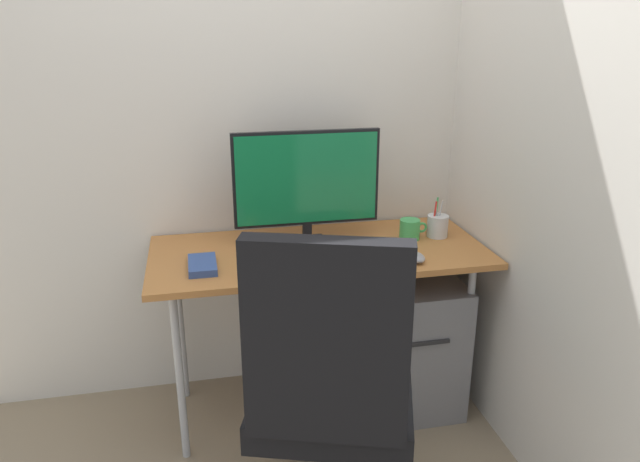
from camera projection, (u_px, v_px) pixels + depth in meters
ground_plane at (319, 405)px, 2.67m from camera, size 8.00×8.00×0.00m
wall_back at (303, 79)px, 2.51m from camera, size 3.08×0.04×2.80m
wall_side_right at (528, 89)px, 2.11m from camera, size 0.04×2.33×2.80m
desk at (319, 262)px, 2.44m from camera, size 1.36×0.61×0.75m
office_chair at (330, 386)px, 1.83m from camera, size 0.63×0.62×1.10m
filing_cabinet at (402, 341)px, 2.62m from camera, size 0.45×0.46×0.60m
monitor at (307, 181)px, 2.42m from camera, size 0.60×0.12×0.47m
keyboard at (332, 264)px, 2.25m from camera, size 0.43×0.16×0.02m
mouse at (415, 257)px, 2.29m from camera, size 0.09×0.11×0.04m
pen_holder at (437, 226)px, 2.55m from camera, size 0.09×0.09×0.17m
notebook at (202, 265)px, 2.22m from camera, size 0.10×0.19×0.03m
coffee_mug at (410, 229)px, 2.52m from camera, size 0.12×0.09×0.09m
desk_clamp_accessory at (254, 269)px, 2.15m from camera, size 0.05×0.05×0.06m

